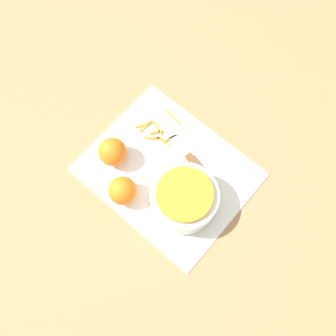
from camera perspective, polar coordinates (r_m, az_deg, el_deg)
The scene contains 7 objects.
ground_plane at distance 1.14m, azimuth -0.00°, elevation -0.60°, with size 4.00×4.00×0.00m, color #9E754C.
cutting_board at distance 1.14m, azimuth -0.00°, elevation -0.55°, with size 0.45×0.37×0.01m.
bowl_speckled at distance 1.07m, azimuth 2.35°, elevation -4.37°, with size 0.19×0.19×0.09m.
knife at distance 1.14m, azimuth 3.73°, elevation 0.78°, with size 0.24×0.08×0.02m.
orange_left at distance 1.08m, azimuth -6.61°, elevation -3.29°, with size 0.08×0.08×0.08m.
orange_right at distance 1.12m, azimuth -8.08°, elevation 2.34°, with size 0.08×0.08×0.08m.
peel_pile at distance 1.18m, azimuth -1.53°, elevation 5.56°, with size 0.12×0.12×0.01m.
Camera 1 is at (-0.24, 0.28, 1.08)m, focal length 42.00 mm.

